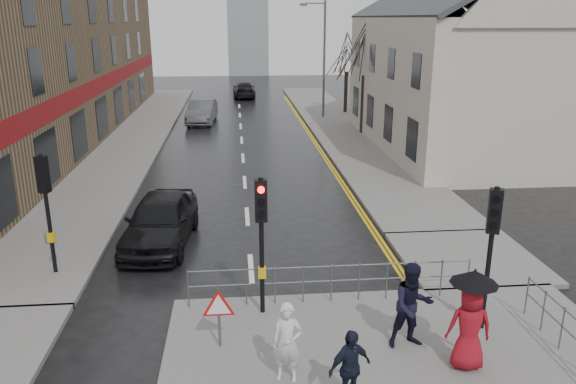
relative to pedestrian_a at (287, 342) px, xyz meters
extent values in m
plane|color=black|center=(-0.55, 2.49, -0.96)|extent=(120.00, 120.00, 0.00)
cube|color=#605E5B|center=(-7.05, 25.49, -0.89)|extent=(4.00, 44.00, 0.14)
cube|color=#605E5B|center=(5.95, 27.49, -0.89)|extent=(4.00, 40.00, 0.14)
cube|color=#605E5B|center=(5.95, 5.49, -0.89)|extent=(4.00, 4.20, 0.14)
cube|color=brown|center=(-12.55, 24.49, 4.04)|extent=(8.00, 42.00, 10.00)
cube|color=#BFB5A6|center=(11.45, 20.49, 2.54)|extent=(9.00, 16.00, 7.00)
cube|color=gray|center=(0.95, 64.49, 8.04)|extent=(5.00, 5.00, 18.00)
cylinder|color=black|center=(-0.35, 2.69, 0.88)|extent=(0.11, 0.11, 3.40)
cube|color=black|center=(-0.35, 2.69, 2.03)|extent=(0.28, 0.22, 1.00)
cylinder|color=#FF0C07|center=(-0.35, 2.55, 2.33)|extent=(0.16, 0.04, 0.16)
cylinder|color=black|center=(-0.35, 2.55, 2.03)|extent=(0.16, 0.04, 0.16)
cylinder|color=black|center=(-0.35, 2.55, 1.73)|extent=(0.16, 0.04, 0.16)
cube|color=gold|center=(-0.35, 2.69, 0.23)|extent=(0.18, 0.14, 0.28)
cylinder|color=black|center=(4.65, 1.49, 0.88)|extent=(0.11, 0.11, 3.40)
cube|color=black|center=(4.65, 1.49, 2.03)|extent=(0.34, 0.30, 1.00)
cylinder|color=black|center=(4.60, 1.36, 2.33)|extent=(0.16, 0.09, 0.16)
cylinder|color=black|center=(4.60, 1.36, 2.03)|extent=(0.16, 0.09, 0.16)
cylinder|color=black|center=(4.60, 1.36, 1.73)|extent=(0.16, 0.09, 0.16)
cube|color=gold|center=(4.65, 1.49, 0.23)|extent=(0.22, 0.19, 0.28)
cylinder|color=black|center=(-6.05, 5.49, 0.88)|extent=(0.11, 0.11, 3.40)
cube|color=black|center=(-6.05, 5.49, 2.03)|extent=(0.34, 0.30, 1.00)
cylinder|color=black|center=(-6.01, 5.63, 2.33)|extent=(0.16, 0.09, 0.16)
cylinder|color=black|center=(-6.01, 5.63, 2.03)|extent=(0.16, 0.09, 0.16)
cylinder|color=black|center=(-6.01, 5.63, 1.73)|extent=(0.16, 0.09, 0.16)
cube|color=gold|center=(-6.05, 5.49, 0.23)|extent=(0.22, 0.19, 0.28)
cylinder|color=#595B5E|center=(-2.15, 3.09, -0.32)|extent=(0.04, 0.04, 1.00)
cylinder|color=#595B5E|center=(4.95, 3.09, -0.32)|extent=(0.04, 0.04, 1.00)
cylinder|color=#595B5E|center=(1.40, 3.09, 0.13)|extent=(7.10, 0.04, 0.04)
cylinder|color=#595B5E|center=(1.40, 3.09, -0.27)|extent=(7.10, 0.04, 0.04)
cylinder|color=#595B5E|center=(5.95, 1.99, -0.32)|extent=(0.04, 0.04, 1.00)
cylinder|color=#595B5E|center=(-1.35, 1.29, -0.39)|extent=(0.06, 0.06, 0.85)
cylinder|color=red|center=(-1.35, 1.29, 0.13)|extent=(0.80, 0.03, 0.80)
cylinder|color=white|center=(-1.35, 1.27, 0.13)|extent=(0.60, 0.03, 0.60)
cylinder|color=#595B5E|center=(5.45, 30.49, 3.18)|extent=(0.16, 0.16, 8.00)
cylinder|color=#595B5E|center=(4.75, 30.49, 6.98)|extent=(1.40, 0.10, 0.10)
cube|color=#595B5E|center=(3.95, 30.49, 6.88)|extent=(0.50, 0.25, 0.18)
cylinder|color=#2F221A|center=(6.95, 24.49, 0.93)|extent=(0.26, 0.26, 3.50)
cylinder|color=#2F221A|center=(7.45, 32.49, 0.68)|extent=(0.26, 0.26, 3.00)
imported|color=silver|center=(0.00, 0.00, 0.00)|extent=(0.67, 0.52, 1.64)
imported|color=black|center=(2.77, 0.94, 0.14)|extent=(1.00, 0.81, 1.92)
imported|color=maroon|center=(3.68, 0.06, 0.09)|extent=(0.96, 0.70, 1.82)
cylinder|color=black|center=(3.68, 0.06, 0.19)|extent=(0.02, 0.02, 2.02)
cone|color=black|center=(3.68, 0.06, 1.20)|extent=(0.96, 0.96, 0.28)
imported|color=black|center=(1.06, -0.87, -0.05)|extent=(0.97, 0.71, 1.53)
imported|color=black|center=(-3.36, 7.62, -0.14)|extent=(2.36, 4.95, 1.63)
imported|color=#46484B|center=(-3.18, 29.50, -0.17)|extent=(2.06, 4.91, 1.58)
imported|color=black|center=(-0.04, 42.19, -0.27)|extent=(2.04, 4.81, 1.38)
camera|label=1|loc=(-0.88, -9.49, 6.03)|focal=35.00mm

